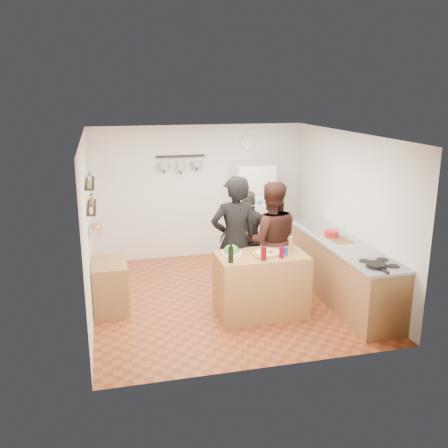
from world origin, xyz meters
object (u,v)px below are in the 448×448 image
object	(u,v)px
skillet	(376,265)
side_table	(110,286)
pepper_mill	(291,245)
wall_clock	(248,143)
person_left	(235,241)
counter_run	(343,272)
red_bowl	(332,234)
person_back	(249,240)
salad_bowl	(232,254)
salt_canister	(285,251)
fridge	(252,211)
prep_island	(261,285)
wine_bottle	(231,255)
person_center	(271,241)

from	to	relation	value
skillet	side_table	size ratio (longest dim) A/B	0.33
pepper_mill	wall_clock	bearing A→B (deg)	86.58
person_left	counter_run	size ratio (longest dim) A/B	0.74
person_left	red_bowl	size ratio (longest dim) A/B	8.85
person_back	skillet	bearing A→B (deg)	136.82
salad_bowl	red_bowl	xyz separation A→B (m)	(1.73, 0.48, 0.03)
salt_canister	person_back	size ratio (longest dim) A/B	0.08
salad_bowl	fridge	xyz separation A→B (m)	(1.03, 2.43, -0.04)
person_back	red_bowl	distance (m)	1.30
prep_island	fridge	bearing A→B (deg)	76.07
wine_bottle	side_table	world-z (taller)	wine_bottle
person_left	pepper_mill	bearing A→B (deg)	147.01
pepper_mill	salt_canister	xyz separation A→B (m)	(-0.15, -0.17, -0.03)
pepper_mill	person_center	size ratio (longest dim) A/B	0.10
counter_run	red_bowl	world-z (taller)	red_bowl
skillet	fridge	size ratio (longest dim) A/B	0.14
fridge	skillet	bearing A→B (deg)	-79.02
skillet	wall_clock	xyz separation A→B (m)	(-0.65, 3.68, 1.20)
salt_canister	counter_run	size ratio (longest dim) A/B	0.05
person_left	skillet	distance (m)	2.04
person_center	side_table	size ratio (longest dim) A/B	2.28
salad_bowl	person_center	xyz separation A→B (m)	(0.75, 0.52, -0.02)
wine_bottle	wall_clock	bearing A→B (deg)	69.80
pepper_mill	person_left	bearing A→B (deg)	149.13
wine_bottle	person_back	xyz separation A→B (m)	(0.64, 1.28, -0.22)
fridge	salad_bowl	bearing A→B (deg)	-113.07
salt_canister	fridge	xyz separation A→B (m)	(0.31, 2.60, -0.07)
person_left	red_bowl	xyz separation A→B (m)	(1.58, 0.06, -0.01)
person_back	wall_clock	xyz separation A→B (m)	(0.48, 1.75, 1.35)
salad_bowl	side_table	xyz separation A→B (m)	(-1.66, 0.65, -0.57)
counter_run	person_center	bearing A→B (deg)	159.54
salt_canister	prep_island	bearing A→B (deg)	158.20
skillet	wall_clock	distance (m)	3.93
red_bowl	wall_clock	bearing A→B (deg)	107.10
prep_island	pepper_mill	distance (m)	0.71
wine_bottle	pepper_mill	distance (m)	0.99
red_bowl	wall_clock	size ratio (longest dim) A/B	0.74
salt_canister	red_bowl	bearing A→B (deg)	32.82
salad_bowl	skillet	size ratio (longest dim) A/B	1.07
red_bowl	side_table	size ratio (longest dim) A/B	0.28
pepper_mill	person_back	xyz separation A→B (m)	(-0.31, 1.01, -0.20)
prep_island	wine_bottle	distance (m)	0.78
prep_island	side_table	world-z (taller)	prep_island
salad_bowl	counter_run	size ratio (longest dim) A/B	0.11
salad_bowl	side_table	distance (m)	1.87
salt_canister	pepper_mill	bearing A→B (deg)	48.58
pepper_mill	wall_clock	world-z (taller)	wall_clock
salad_bowl	red_bowl	world-z (taller)	red_bowl
fridge	person_left	bearing A→B (deg)	-113.64
person_center	salad_bowl	bearing A→B (deg)	45.21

